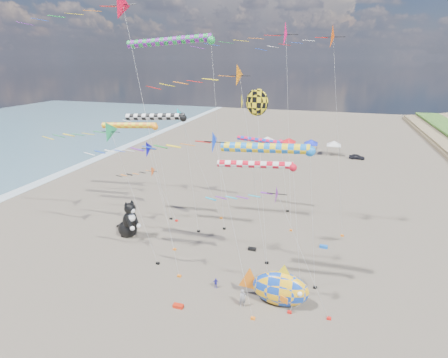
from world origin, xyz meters
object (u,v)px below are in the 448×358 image
cat_inflatable (128,218)px  child_green (282,294)px  fish_inflatable (280,289)px  person_adult (243,298)px  child_blue (216,283)px  parked_car (357,157)px

cat_inflatable → child_green: cat_inflatable is taller
fish_inflatable → child_green: (0.18, 0.62, -1.02)m
child_green → person_adult: bearing=-145.3°
person_adult → child_green: bearing=-3.7°
fish_inflatable → child_blue: fish_inflatable is taller
child_green → fish_inflatable: bearing=-103.2°
person_adult → child_green: size_ratio=1.60×
parked_car → person_adult: bearing=172.1°
person_adult → child_green: (3.18, 1.95, -0.32)m
cat_inflatable → child_blue: size_ratio=4.65×
fish_inflatable → child_blue: 6.19m
person_adult → parked_car: person_adult is taller
child_blue → person_adult: bearing=-51.8°
child_green → parked_car: bearing=83.4°
parked_car → child_blue: bearing=168.4°
cat_inflatable → child_blue: 14.99m
fish_inflatable → cat_inflatable: bearing=159.7°
person_adult → child_blue: person_adult is taller
parked_car → child_green: bearing=175.0°
child_green → child_blue: 6.27m
fish_inflatable → person_adult: (-3.00, -1.33, -0.70)m
cat_inflatable → fish_inflatable: cat_inflatable is taller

